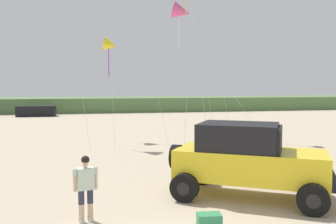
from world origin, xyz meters
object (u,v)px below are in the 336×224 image
at_px(cooler_box, 209,222).
at_px(person_watching, 86,185).
at_px(kite_green_box, 182,12).
at_px(jeep, 247,158).
at_px(distant_sedan, 36,111).
at_px(kite_purple_stunt, 111,45).

bearing_deg(cooler_box, person_watching, 164.64).
distance_m(cooler_box, kite_green_box, 13.86).
relative_size(jeep, distant_sedan, 1.18).
height_order(kite_purple_stunt, kite_green_box, kite_green_box).
distance_m(jeep, person_watching, 4.89).
xyz_separation_m(cooler_box, distant_sedan, (-8.69, 35.57, 0.41)).
bearing_deg(kite_green_box, cooler_box, -101.18).
relative_size(jeep, cooler_box, 8.87).
xyz_separation_m(jeep, kite_green_box, (0.35, 9.44, 6.26)).
relative_size(jeep, person_watching, 2.98).
bearing_deg(person_watching, kite_purple_stunt, 84.13).
bearing_deg(kite_green_box, kite_purple_stunt, 129.16).
bearing_deg(distant_sedan, jeep, -69.60).
height_order(person_watching, cooler_box, person_watching).
distance_m(distant_sedan, kite_green_box, 27.27).
relative_size(distant_sedan, kite_purple_stunt, 0.64).
bearing_deg(person_watching, jeep, 11.78).
height_order(jeep, person_watching, jeep).
relative_size(cooler_box, kite_purple_stunt, 0.08).
height_order(jeep, kite_green_box, kite_green_box).
xyz_separation_m(person_watching, cooler_box, (2.84, -1.14, -0.75)).
height_order(person_watching, distant_sedan, person_watching).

